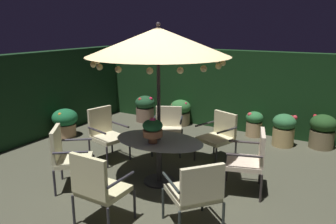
# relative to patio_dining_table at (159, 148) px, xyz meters

# --- Properties ---
(ground_plane) EXTENTS (7.97, 7.64, 0.02)m
(ground_plane) POSITION_rel_patio_dining_table_xyz_m (0.16, -0.16, -0.61)
(ground_plane) COLOR #474837
(hedge_backdrop_rear) EXTENTS (7.97, 0.30, 1.97)m
(hedge_backdrop_rear) POSITION_rel_patio_dining_table_xyz_m (0.16, 3.51, 0.38)
(hedge_backdrop_rear) COLOR #153417
(hedge_backdrop_rear) RESTS_ON ground_plane
(hedge_backdrop_left) EXTENTS (0.30, 7.64, 1.97)m
(hedge_backdrop_left) POSITION_rel_patio_dining_table_xyz_m (-3.68, -0.16, 0.38)
(hedge_backdrop_left) COLOR black
(hedge_backdrop_left) RESTS_ON ground_plane
(patio_dining_table) EXTENTS (1.52, 1.01, 0.75)m
(patio_dining_table) POSITION_rel_patio_dining_table_xyz_m (0.00, 0.00, 0.00)
(patio_dining_table) COLOR #312E30
(patio_dining_table) RESTS_ON ground_plane
(patio_umbrella) EXTENTS (2.22, 2.22, 2.60)m
(patio_umbrella) POSITION_rel_patio_dining_table_xyz_m (-0.00, 0.00, 1.70)
(patio_umbrella) COLOR #322B30
(patio_umbrella) RESTS_ON ground_plane
(centerpiece_planter) EXTENTS (0.32, 0.32, 0.41)m
(centerpiece_planter) POSITION_rel_patio_dining_table_xyz_m (-0.00, -0.18, 0.39)
(centerpiece_planter) COLOR #AA6C49
(centerpiece_planter) RESTS_ON patio_dining_table
(patio_chair_north) EXTENTS (0.72, 0.70, 1.01)m
(patio_chair_north) POSITION_rel_patio_dining_table_xyz_m (-1.43, 0.36, -0.04)
(patio_chair_north) COLOR #302B33
(patio_chair_north) RESTS_ON ground_plane
(patio_chair_northeast) EXTENTS (0.82, 0.83, 1.01)m
(patio_chair_northeast) POSITION_rel_patio_dining_table_xyz_m (-1.18, -0.88, -0.03)
(patio_chair_northeast) COLOR #2C2933
(patio_chair_northeast) RESTS_ON ground_plane
(patio_chair_east) EXTENTS (0.64, 0.58, 1.02)m
(patio_chair_east) POSITION_rel_patio_dining_table_xyz_m (-0.03, -1.47, -0.02)
(patio_chair_east) COLOR #2B2A2F
(patio_chair_east) RESTS_ON ground_plane
(patio_chair_southeast) EXTENTS (0.87, 0.87, 0.97)m
(patio_chair_southeast) POSITION_rel_patio_dining_table_xyz_m (1.11, -0.96, -0.03)
(patio_chair_southeast) COLOR #29302E
(patio_chair_southeast) RESTS_ON ground_plane
(patio_chair_south) EXTENTS (0.72, 0.76, 1.00)m
(patio_chair_south) POSITION_rel_patio_dining_table_xyz_m (1.41, 0.41, -0.02)
(patio_chair_south) COLOR #322B2B
(patio_chair_south) RESTS_ON ground_plane
(patio_chair_southwest) EXTENTS (0.75, 0.75, 0.94)m
(patio_chair_southwest) POSITION_rel_patio_dining_table_xyz_m (0.52, 1.37, -0.06)
(patio_chair_southwest) COLOR #323131
(patio_chair_southwest) RESTS_ON ground_plane
(patio_chair_west) EXTENTS (0.79, 0.79, 0.91)m
(patio_chair_west) POSITION_rel_patio_dining_table_xyz_m (-0.59, 1.34, -0.07)
(patio_chair_west) COLOR #292C30
(patio_chair_west) RESTS_ON ground_plane
(potted_plant_back_center) EXTENTS (0.49, 0.49, 0.71)m
(potted_plant_back_center) POSITION_rel_patio_dining_table_xyz_m (1.44, 2.84, -0.23)
(potted_plant_back_center) COLOR tan
(potted_plant_back_center) RESTS_ON ground_plane
(potted_plant_front_corner) EXTENTS (0.59, 0.59, 0.66)m
(potted_plant_front_corner) POSITION_rel_patio_dining_table_xyz_m (-3.17, 0.96, -0.24)
(potted_plant_front_corner) COLOR tan
(potted_plant_front_corner) RESTS_ON ground_plane
(potted_plant_right_far) EXTENTS (0.54, 0.54, 0.73)m
(potted_plant_right_far) POSITION_rel_patio_dining_table_xyz_m (2.19, 3.11, -0.22)
(potted_plant_right_far) COLOR #806E4E
(potted_plant_right_far) RESTS_ON ground_plane
(potted_plant_left_near) EXTENTS (0.53, 0.53, 0.70)m
(potted_plant_left_near) POSITION_rel_patio_dining_table_xyz_m (-2.24, 2.96, -0.24)
(potted_plant_left_near) COLOR #806352
(potted_plant_left_near) RESTS_ON ground_plane
(potted_plant_back_left) EXTENTS (0.54, 0.54, 0.67)m
(potted_plant_back_left) POSITION_rel_patio_dining_table_xyz_m (-1.24, 3.14, -0.25)
(potted_plant_back_left) COLOR #857252
(potted_plant_back_left) RESTS_ON ground_plane
(potted_plant_back_right) EXTENTS (0.40, 0.40, 0.59)m
(potted_plant_back_right) POSITION_rel_patio_dining_table_xyz_m (0.71, 3.16, -0.29)
(potted_plant_back_right) COLOR tan
(potted_plant_back_right) RESTS_ON ground_plane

